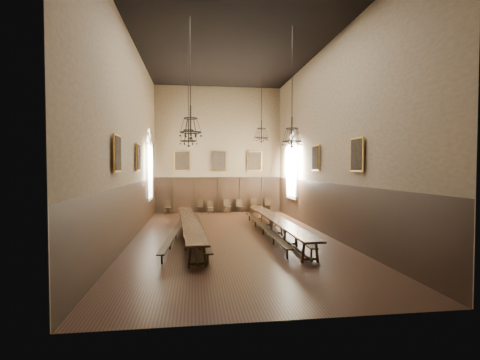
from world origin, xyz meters
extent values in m
cube|color=black|center=(0.00, 0.00, -0.01)|extent=(9.00, 18.00, 0.02)
cube|color=black|center=(0.00, 0.00, 9.01)|extent=(9.00, 18.00, 0.02)
cube|color=#897354|center=(0.00, 9.01, 4.50)|extent=(9.00, 0.02, 9.00)
cube|color=#897354|center=(0.00, -9.01, 4.50)|extent=(9.00, 0.02, 9.00)
cube|color=#897354|center=(-4.51, 0.00, 4.50)|extent=(0.02, 18.00, 9.00)
cube|color=#897354|center=(4.51, 0.00, 4.50)|extent=(0.02, 18.00, 9.00)
cube|color=black|center=(-1.98, -0.10, 0.79)|extent=(1.46, 10.67, 0.07)
cube|color=black|center=(2.08, -0.07, 0.78)|extent=(0.80, 10.53, 0.07)
cube|color=black|center=(-2.57, -0.16, 0.38)|extent=(0.81, 9.02, 0.05)
cube|color=black|center=(-1.51, 0.23, 0.45)|extent=(0.73, 10.51, 0.05)
cube|color=black|center=(1.53, 0.27, 0.41)|extent=(0.38, 9.75, 0.05)
cube|color=black|center=(2.54, 0.24, 0.41)|extent=(0.66, 9.67, 0.05)
cube|color=black|center=(-3.56, 8.46, 0.45)|extent=(0.43, 0.43, 0.05)
cube|color=black|center=(-3.56, 8.64, 0.69)|extent=(0.42, 0.05, 0.50)
cube|color=black|center=(-1.38, 8.59, 0.44)|extent=(0.52, 0.52, 0.05)
cube|color=black|center=(-1.38, 8.77, 0.69)|extent=(0.40, 0.17, 0.49)
cube|color=black|center=(-0.61, 8.48, 0.41)|extent=(0.43, 0.43, 0.05)
cube|color=black|center=(-0.61, 8.64, 0.64)|extent=(0.38, 0.08, 0.45)
cube|color=black|center=(0.57, 8.47, 0.45)|extent=(0.52, 0.52, 0.05)
cube|color=black|center=(0.57, 8.65, 0.70)|extent=(0.42, 0.16, 0.50)
cube|color=black|center=(1.46, 8.57, 0.44)|extent=(0.48, 0.48, 0.05)
cube|color=black|center=(1.46, 8.74, 0.68)|extent=(0.41, 0.11, 0.49)
cube|color=black|center=(2.49, 8.47, 0.48)|extent=(0.48, 0.48, 0.05)
cube|color=black|center=(2.49, 8.66, 0.75)|extent=(0.45, 0.07, 0.54)
cube|color=black|center=(3.52, 8.46, 0.49)|extent=(0.50, 0.50, 0.05)
cube|color=black|center=(3.52, 8.65, 0.76)|extent=(0.46, 0.09, 0.54)
cylinder|color=black|center=(-2.03, 2.58, 7.36)|extent=(0.03, 0.03, 3.28)
torus|color=black|center=(-2.03, 2.58, 4.61)|extent=(0.90, 0.90, 0.05)
torus|color=black|center=(-2.03, 2.58, 5.19)|extent=(0.57, 0.57, 0.04)
cylinder|color=black|center=(-2.03, 2.58, 5.09)|extent=(0.06, 0.06, 1.27)
cylinder|color=black|center=(1.93, 2.86, 7.41)|extent=(0.03, 0.03, 3.17)
torus|color=black|center=(1.93, 2.86, 4.86)|extent=(0.79, 0.79, 0.05)
torus|color=black|center=(1.93, 2.86, 5.37)|extent=(0.50, 0.50, 0.04)
cylinder|color=black|center=(1.93, 2.86, 5.27)|extent=(0.06, 0.06, 1.11)
cylinder|color=black|center=(-1.87, -2.36, 7.31)|extent=(0.03, 0.03, 3.39)
torus|color=black|center=(-1.87, -2.36, 4.57)|extent=(0.84, 0.84, 0.05)
torus|color=black|center=(-1.87, -2.36, 5.12)|extent=(0.53, 0.53, 0.04)
cylinder|color=black|center=(-1.87, -2.36, 5.02)|extent=(0.06, 0.06, 1.19)
cylinder|color=black|center=(2.26, -2.03, 7.15)|extent=(0.03, 0.03, 3.70)
torus|color=black|center=(2.26, -2.03, 4.29)|extent=(0.82, 0.82, 0.05)
torus|color=black|center=(2.26, -2.03, 4.82)|extent=(0.52, 0.52, 0.04)
cylinder|color=black|center=(2.26, -2.03, 4.72)|extent=(0.06, 0.06, 1.16)
cube|color=gold|center=(-2.60, 8.88, 3.70)|extent=(1.10, 0.12, 1.40)
cube|color=black|center=(-2.60, 8.88, 3.70)|extent=(0.98, 0.02, 1.28)
cube|color=gold|center=(0.00, 8.88, 3.70)|extent=(1.10, 0.12, 1.40)
cube|color=black|center=(0.00, 8.88, 3.70)|extent=(0.98, 0.02, 1.28)
cube|color=gold|center=(2.60, 8.88, 3.70)|extent=(1.10, 0.12, 1.40)
cube|color=black|center=(2.60, 8.88, 3.70)|extent=(0.98, 0.02, 1.28)
cube|color=gold|center=(-4.38, 1.00, 3.70)|extent=(0.12, 1.00, 1.30)
cube|color=black|center=(-4.38, 1.00, 3.70)|extent=(0.02, 0.88, 1.18)
cube|color=gold|center=(-4.38, -3.50, 3.70)|extent=(0.12, 1.00, 1.30)
cube|color=black|center=(-4.38, -3.50, 3.70)|extent=(0.02, 0.88, 1.18)
cube|color=gold|center=(4.38, 1.00, 3.70)|extent=(0.12, 1.00, 1.30)
cube|color=black|center=(4.38, 1.00, 3.70)|extent=(0.02, 0.88, 1.18)
cube|color=gold|center=(4.38, -3.50, 3.70)|extent=(0.12, 1.00, 1.30)
cube|color=black|center=(4.38, -3.50, 3.70)|extent=(0.02, 0.88, 1.18)
camera|label=1|loc=(-1.74, -15.98, 3.20)|focal=26.00mm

